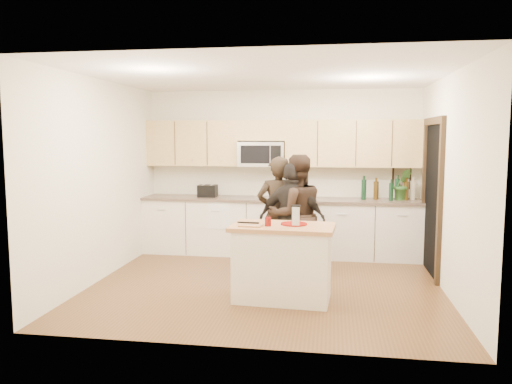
# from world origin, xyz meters

# --- Properties ---
(floor) EXTENTS (4.50, 4.50, 0.00)m
(floor) POSITION_xyz_m (0.00, 0.00, 0.00)
(floor) COLOR brown
(floor) RESTS_ON ground
(room_shell) EXTENTS (4.52, 4.02, 2.71)m
(room_shell) POSITION_xyz_m (0.00, 0.00, 1.73)
(room_shell) COLOR silver
(room_shell) RESTS_ON ground
(back_cabinetry) EXTENTS (4.50, 0.66, 0.94)m
(back_cabinetry) POSITION_xyz_m (0.00, 1.69, 0.47)
(back_cabinetry) COLOR white
(back_cabinetry) RESTS_ON ground
(upper_cabinetry) EXTENTS (4.50, 0.33, 0.75)m
(upper_cabinetry) POSITION_xyz_m (0.03, 1.83, 1.84)
(upper_cabinetry) COLOR #DAB76F
(upper_cabinetry) RESTS_ON ground
(microwave) EXTENTS (0.76, 0.41, 0.40)m
(microwave) POSITION_xyz_m (-0.31, 1.80, 1.65)
(microwave) COLOR silver
(microwave) RESTS_ON ground
(doorway) EXTENTS (0.06, 1.25, 2.20)m
(doorway) POSITION_xyz_m (2.23, 0.90, 1.16)
(doorway) COLOR black
(doorway) RESTS_ON ground
(framed_picture) EXTENTS (0.30, 0.03, 0.38)m
(framed_picture) POSITION_xyz_m (1.95, 1.98, 1.28)
(framed_picture) COLOR black
(framed_picture) RESTS_ON ground
(dish_towel) EXTENTS (0.34, 0.60, 0.48)m
(dish_towel) POSITION_xyz_m (-0.95, 1.50, 0.80)
(dish_towel) COLOR white
(dish_towel) RESTS_ON ground
(island) EXTENTS (1.24, 0.77, 0.90)m
(island) POSITION_xyz_m (0.27, -0.56, 0.45)
(island) COLOR white
(island) RESTS_ON ground
(red_plate) EXTENTS (0.31, 0.31, 0.02)m
(red_plate) POSITION_xyz_m (0.40, -0.51, 0.91)
(red_plate) COLOR maroon
(red_plate) RESTS_ON island
(box_grater) EXTENTS (0.10, 0.06, 0.23)m
(box_grater) POSITION_xyz_m (0.43, -0.63, 1.04)
(box_grater) COLOR silver
(box_grater) RESTS_ON red_plate
(drink_glass) EXTENTS (0.07, 0.07, 0.11)m
(drink_glass) POSITION_xyz_m (0.11, -0.66, 0.95)
(drink_glass) COLOR #670E0B
(drink_glass) RESTS_ON island
(cutting_board) EXTENTS (0.28, 0.20, 0.02)m
(cutting_board) POSITION_xyz_m (-0.08, -0.70, 0.91)
(cutting_board) COLOR #B07A49
(cutting_board) RESTS_ON island
(tongs) EXTENTS (0.26, 0.05, 0.02)m
(tongs) POSITION_xyz_m (-0.13, -0.61, 0.93)
(tongs) COLOR black
(tongs) RESTS_ON cutting_board
(knife) EXTENTS (0.20, 0.03, 0.01)m
(knife) POSITION_xyz_m (-0.05, -0.70, 0.92)
(knife) COLOR silver
(knife) RESTS_ON cutting_board
(toaster) EXTENTS (0.30, 0.23, 0.20)m
(toaster) POSITION_xyz_m (-1.20, 1.67, 1.04)
(toaster) COLOR black
(toaster) RESTS_ON back_cabinetry
(bottle_cluster) EXTENTS (0.84, 0.25, 0.39)m
(bottle_cluster) POSITION_xyz_m (1.77, 1.73, 1.12)
(bottle_cluster) COLOR black
(bottle_cluster) RESTS_ON back_cabinetry
(orchid) EXTENTS (0.30, 0.26, 0.49)m
(orchid) POSITION_xyz_m (1.93, 1.72, 1.19)
(orchid) COLOR #36692A
(orchid) RESTS_ON back_cabinetry
(woman_left) EXTENTS (0.66, 0.49, 1.66)m
(woman_left) POSITION_xyz_m (0.08, 0.69, 0.83)
(woman_left) COLOR black
(woman_left) RESTS_ON ground
(woman_center) EXTENTS (1.00, 0.90, 1.69)m
(woman_center) POSITION_xyz_m (0.35, 0.54, 0.85)
(woman_center) COLOR black
(woman_center) RESTS_ON ground
(woman_right) EXTENTS (0.95, 0.45, 1.58)m
(woman_right) POSITION_xyz_m (0.30, 0.45, 0.79)
(woman_right) COLOR black
(woman_right) RESTS_ON ground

